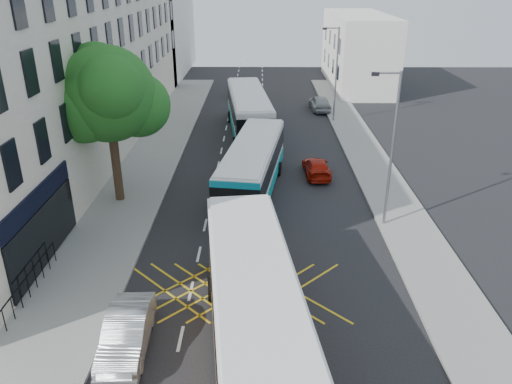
{
  "coord_description": "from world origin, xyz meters",
  "views": [
    {
      "loc": [
        -0.3,
        -11.58,
        12.41
      ],
      "look_at": [
        -0.48,
        11.41,
        2.2
      ],
      "focal_mm": 35.0,
      "sensor_mm": 36.0,
      "label": 1
    }
  ],
  "objects_px": {
    "parked_car_silver": "(127,333)",
    "distant_car_silver": "(320,103)",
    "bus_mid": "(253,167)",
    "distant_car_grey": "(242,90)",
    "red_hatchback": "(317,167)",
    "bus_far": "(249,112)",
    "street_tree": "(107,95)",
    "lamp_far": "(335,70)",
    "lamp_near": "(391,143)",
    "bus_near": "(254,312)"
  },
  "relations": [
    {
      "from": "street_tree",
      "to": "bus_far",
      "type": "distance_m",
      "value": 16.02
    },
    {
      "from": "bus_far",
      "to": "distant_car_silver",
      "type": "distance_m",
      "value": 10.14
    },
    {
      "from": "distant_car_grey",
      "to": "distant_car_silver",
      "type": "relative_size",
      "value": 1.1
    },
    {
      "from": "bus_far",
      "to": "parked_car_silver",
      "type": "distance_m",
      "value": 26.34
    },
    {
      "from": "bus_near",
      "to": "bus_mid",
      "type": "distance_m",
      "value": 14.08
    },
    {
      "from": "parked_car_silver",
      "to": "distant_car_grey",
      "type": "xyz_separation_m",
      "value": [
        2.79,
        39.48,
        -0.04
      ]
    },
    {
      "from": "street_tree",
      "to": "distant_car_grey",
      "type": "xyz_separation_m",
      "value": [
        6.31,
        26.98,
        -5.64
      ]
    },
    {
      "from": "lamp_near",
      "to": "red_hatchback",
      "type": "bearing_deg",
      "value": 110.96
    },
    {
      "from": "bus_far",
      "to": "street_tree",
      "type": "bearing_deg",
      "value": -124.6
    },
    {
      "from": "street_tree",
      "to": "distant_car_silver",
      "type": "bearing_deg",
      "value": 56.37
    },
    {
      "from": "bus_mid",
      "to": "bus_near",
      "type": "bearing_deg",
      "value": -80.53
    },
    {
      "from": "parked_car_silver",
      "to": "distant_car_silver",
      "type": "distance_m",
      "value": 35.16
    },
    {
      "from": "bus_far",
      "to": "bus_mid",
      "type": "bearing_deg",
      "value": -93.99
    },
    {
      "from": "street_tree",
      "to": "bus_mid",
      "type": "bearing_deg",
      "value": 9.92
    },
    {
      "from": "red_hatchback",
      "to": "distant_car_silver",
      "type": "xyz_separation_m",
      "value": [
        2.04,
        16.88,
        0.16
      ]
    },
    {
      "from": "street_tree",
      "to": "parked_car_silver",
      "type": "height_order",
      "value": "street_tree"
    },
    {
      "from": "red_hatchback",
      "to": "distant_car_silver",
      "type": "relative_size",
      "value": 0.92
    },
    {
      "from": "parked_car_silver",
      "to": "street_tree",
      "type": "bearing_deg",
      "value": 103.01
    },
    {
      "from": "distant_car_grey",
      "to": "lamp_near",
      "type": "bearing_deg",
      "value": -66.42
    },
    {
      "from": "bus_mid",
      "to": "distant_car_grey",
      "type": "relative_size",
      "value": 2.41
    },
    {
      "from": "street_tree",
      "to": "bus_near",
      "type": "relative_size",
      "value": 0.7
    },
    {
      "from": "lamp_far",
      "to": "bus_near",
      "type": "relative_size",
      "value": 0.64
    },
    {
      "from": "red_hatchback",
      "to": "distant_car_grey",
      "type": "distance_m",
      "value": 23.5
    },
    {
      "from": "bus_far",
      "to": "distant_car_grey",
      "type": "relative_size",
      "value": 2.66
    },
    {
      "from": "bus_mid",
      "to": "red_hatchback",
      "type": "distance_m",
      "value": 5.16
    },
    {
      "from": "bus_mid",
      "to": "bus_far",
      "type": "distance_m",
      "value": 12.19
    },
    {
      "from": "lamp_far",
      "to": "parked_car_silver",
      "type": "distance_m",
      "value": 31.82
    },
    {
      "from": "bus_near",
      "to": "lamp_near",
      "type": "bearing_deg",
      "value": 48.62
    },
    {
      "from": "lamp_near",
      "to": "distant_car_grey",
      "type": "distance_m",
      "value": 31.36
    },
    {
      "from": "distant_car_grey",
      "to": "lamp_far",
      "type": "bearing_deg",
      "value": -41.93
    },
    {
      "from": "street_tree",
      "to": "lamp_near",
      "type": "xyz_separation_m",
      "value": [
        14.71,
        -2.97,
        -1.68
      ]
    },
    {
      "from": "bus_far",
      "to": "red_hatchback",
      "type": "distance_m",
      "value": 10.55
    },
    {
      "from": "bus_far",
      "to": "distant_car_silver",
      "type": "height_order",
      "value": "bus_far"
    },
    {
      "from": "bus_mid",
      "to": "parked_car_silver",
      "type": "distance_m",
      "value": 14.53
    },
    {
      "from": "street_tree",
      "to": "bus_far",
      "type": "xyz_separation_m",
      "value": [
        7.3,
        13.54,
        -4.47
      ]
    },
    {
      "from": "lamp_near",
      "to": "bus_near",
      "type": "bearing_deg",
      "value": -124.36
    },
    {
      "from": "street_tree",
      "to": "distant_car_grey",
      "type": "relative_size",
      "value": 1.87
    },
    {
      "from": "lamp_far",
      "to": "bus_mid",
      "type": "relative_size",
      "value": 0.7
    },
    {
      "from": "bus_mid",
      "to": "parked_car_silver",
      "type": "relative_size",
      "value": 2.71
    },
    {
      "from": "bus_mid",
      "to": "red_hatchback",
      "type": "height_order",
      "value": "bus_mid"
    },
    {
      "from": "lamp_far",
      "to": "distant_car_grey",
      "type": "height_order",
      "value": "lamp_far"
    },
    {
      "from": "distant_car_silver",
      "to": "parked_car_silver",
      "type": "bearing_deg",
      "value": 68.88
    },
    {
      "from": "bus_near",
      "to": "red_hatchback",
      "type": "distance_m",
      "value": 17.38
    },
    {
      "from": "bus_far",
      "to": "distant_car_grey",
      "type": "bearing_deg",
      "value": 87.89
    },
    {
      "from": "red_hatchback",
      "to": "street_tree",
      "type": "bearing_deg",
      "value": 17.34
    },
    {
      "from": "lamp_near",
      "to": "lamp_far",
      "type": "bearing_deg",
      "value": 90.0
    },
    {
      "from": "bus_mid",
      "to": "street_tree",
      "type": "bearing_deg",
      "value": -161.66
    },
    {
      "from": "bus_mid",
      "to": "parked_car_silver",
      "type": "bearing_deg",
      "value": -98.69
    },
    {
      "from": "street_tree",
      "to": "distant_car_grey",
      "type": "distance_m",
      "value": 28.28
    },
    {
      "from": "bus_far",
      "to": "distant_car_silver",
      "type": "xyz_separation_m",
      "value": [
        6.71,
        7.51,
        -1.09
      ]
    }
  ]
}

